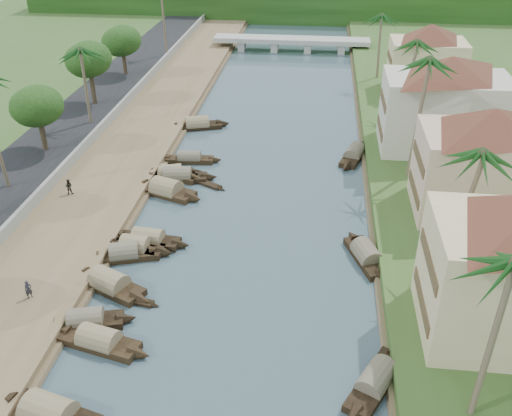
# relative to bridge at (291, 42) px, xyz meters

# --- Properties ---
(ground) EXTENTS (220.00, 220.00, 0.00)m
(ground) POSITION_rel_bridge_xyz_m (-0.00, -72.00, -1.72)
(ground) COLOR #3C515A
(ground) RESTS_ON ground
(left_bank) EXTENTS (10.00, 180.00, 0.80)m
(left_bank) POSITION_rel_bridge_xyz_m (-16.00, -52.00, -1.32)
(left_bank) COLOR brown
(left_bank) RESTS_ON ground
(right_bank) EXTENTS (16.00, 180.00, 1.20)m
(right_bank) POSITION_rel_bridge_xyz_m (19.00, -52.00, -1.12)
(right_bank) COLOR #385522
(right_bank) RESTS_ON ground
(road) EXTENTS (8.00, 180.00, 1.40)m
(road) POSITION_rel_bridge_xyz_m (-24.50, -52.00, -1.02)
(road) COLOR black
(road) RESTS_ON ground
(retaining_wall) EXTENTS (0.40, 180.00, 1.10)m
(retaining_wall) POSITION_rel_bridge_xyz_m (-20.20, -52.00, -0.37)
(retaining_wall) COLOR gray
(retaining_wall) RESTS_ON left_bank
(treeline) EXTENTS (120.00, 14.00, 8.00)m
(treeline) POSITION_rel_bridge_xyz_m (-0.00, 28.00, 2.28)
(treeline) COLOR #16350E
(treeline) RESTS_ON ground
(bridge) EXTENTS (28.00, 4.00, 2.40)m
(bridge) POSITION_rel_bridge_xyz_m (0.00, 0.00, 0.00)
(bridge) COLOR #A9A89E
(bridge) RESTS_ON ground
(building_mid) EXTENTS (14.11, 14.11, 9.70)m
(building_mid) POSITION_rel_bridge_xyz_m (19.99, -58.00, 4.41)
(building_mid) COLOR #D3AF95
(building_mid) RESTS_ON right_bank
(building_far) EXTENTS (15.59, 15.59, 10.20)m
(building_far) POSITION_rel_bridge_xyz_m (18.99, -44.00, 4.66)
(building_far) COLOR beige
(building_far) RESTS_ON right_bank
(building_distant) EXTENTS (12.62, 12.62, 9.20)m
(building_distant) POSITION_rel_bridge_xyz_m (19.99, -24.00, 4.16)
(building_distant) COLOR beige
(building_distant) RESTS_ON right_bank
(sampan_1) EXTENTS (8.59, 4.01, 2.46)m
(sampan_1) POSITION_rel_bridge_xyz_m (-8.85, -83.46, -1.30)
(sampan_1) COLOR black
(sampan_1) RESTS_ON ground
(sampan_2) EXTENTS (7.99, 3.39, 2.09)m
(sampan_2) POSITION_rel_bridge_xyz_m (-8.12, -77.28, -1.31)
(sampan_2) COLOR black
(sampan_2) RESTS_ON ground
(sampan_3) EXTENTS (7.24, 3.17, 1.95)m
(sampan_3) POSITION_rel_bridge_xyz_m (-9.73, -75.45, -1.31)
(sampan_3) COLOR black
(sampan_3) RESTS_ON ground
(sampan_4) EXTENTS (8.10, 5.10, 2.30)m
(sampan_4) POSITION_rel_bridge_xyz_m (-9.50, -71.23, -1.30)
(sampan_4) COLOR black
(sampan_4) RESTS_ON ground
(sampan_5) EXTENTS (6.88, 2.40, 2.17)m
(sampan_5) POSITION_rel_bridge_xyz_m (-9.03, -66.15, -1.31)
(sampan_5) COLOR black
(sampan_5) RESTS_ON ground
(sampan_6) EXTENTS (7.00, 3.59, 2.07)m
(sampan_6) POSITION_rel_bridge_xyz_m (-9.67, -67.21, -1.31)
(sampan_6) COLOR black
(sampan_6) RESTS_ON ground
(sampan_7) EXTENTS (7.70, 2.37, 2.04)m
(sampan_7) POSITION_rel_bridge_xyz_m (-8.29, -64.82, -1.31)
(sampan_7) COLOR black
(sampan_7) RESTS_ON ground
(sampan_8) EXTENTS (8.37, 4.69, 2.50)m
(sampan_8) POSITION_rel_bridge_xyz_m (-8.95, -55.98, -1.30)
(sampan_8) COLOR black
(sampan_8) RESTS_ON ground
(sampan_9) EXTENTS (8.58, 2.73, 2.14)m
(sampan_9) POSITION_rel_bridge_xyz_m (-8.59, -52.89, -1.31)
(sampan_9) COLOR black
(sampan_9) RESTS_ON ground
(sampan_10) EXTENTS (7.59, 2.91, 2.07)m
(sampan_10) POSITION_rel_bridge_xyz_m (-9.23, -52.55, -1.31)
(sampan_10) COLOR black
(sampan_10) RESTS_ON ground
(sampan_11) EXTENTS (7.07, 3.93, 2.04)m
(sampan_11) POSITION_rel_bridge_xyz_m (-9.44, -52.42, -1.31)
(sampan_11) COLOR black
(sampan_11) RESTS_ON ground
(sampan_12) EXTENTS (7.36, 1.81, 1.80)m
(sampan_12) POSITION_rel_bridge_xyz_m (-8.27, -48.41, -1.32)
(sampan_12) COLOR black
(sampan_12) RESTS_ON ground
(sampan_13) EXTENTS (8.56, 4.32, 2.30)m
(sampan_13) POSITION_rel_bridge_xyz_m (-9.45, -38.57, -1.30)
(sampan_13) COLOR black
(sampan_13) RESTS_ON ground
(sampan_14) EXTENTS (5.17, 7.99, 2.02)m
(sampan_14) POSITION_rel_bridge_xyz_m (9.97, -78.72, -1.31)
(sampan_14) COLOR black
(sampan_14) RESTS_ON ground
(sampan_15) EXTENTS (4.30, 8.05, 2.15)m
(sampan_15) POSITION_rel_bridge_xyz_m (10.13, -65.20, -1.31)
(sampan_15) COLOR black
(sampan_15) RESTS_ON ground
(sampan_16) EXTENTS (4.11, 8.73, 2.12)m
(sampan_16) POSITION_rel_bridge_xyz_m (9.81, -45.21, -1.31)
(sampan_16) COLOR black
(sampan_16) RESTS_ON ground
(canoe_1) EXTENTS (4.29, 1.45, 0.69)m
(canoe_1) POSITION_rel_bridge_xyz_m (-7.24, -72.58, -1.62)
(canoe_1) COLOR black
(canoe_1) RESTS_ON ground
(canoe_2) EXTENTS (5.11, 3.31, 0.79)m
(canoe_2) POSITION_rel_bridge_xyz_m (-5.61, -53.43, -1.62)
(canoe_2) COLOR black
(canoe_2) RESTS_ON ground
(palm_0) EXTENTS (3.20, 3.20, 11.88)m
(palm_0) POSITION_rel_bridge_xyz_m (15.00, -81.23, 9.56)
(palm_0) COLOR #74644D
(palm_0) RESTS_ON ground
(palm_1) EXTENTS (3.20, 3.20, 11.43)m
(palm_1) POSITION_rel_bridge_xyz_m (16.00, -67.56, 9.14)
(palm_1) COLOR #74644D
(palm_1) RESTS_ON ground
(palm_2) EXTENTS (3.20, 3.20, 13.28)m
(palm_2) POSITION_rel_bridge_xyz_m (15.00, -51.22, 10.90)
(palm_2) COLOR #74644D
(palm_2) RESTS_ON ground
(palm_3) EXTENTS (3.20, 3.20, 10.72)m
(palm_3) POSITION_rel_bridge_xyz_m (16.00, -33.98, 8.46)
(palm_3) COLOR #74644D
(palm_3) RESTS_ON ground
(palm_6) EXTENTS (3.20, 3.20, 10.44)m
(palm_6) POSITION_rel_bridge_xyz_m (-22.00, -41.58, 8.37)
(palm_6) COLOR #74644D
(palm_6) RESTS_ON ground
(palm_7) EXTENTS (3.20, 3.20, 10.63)m
(palm_7) POSITION_rel_bridge_xyz_m (14.00, -18.37, 8.35)
(palm_7) COLOR #74644D
(palm_7) RESTS_ON ground
(tree_3) EXTENTS (5.14, 5.14, 7.10)m
(tree_3) POSITION_rel_bridge_xyz_m (-24.00, -49.91, 4.59)
(tree_3) COLOR #4D3D2C
(tree_3) RESTS_ON ground
(tree_4) EXTENTS (5.39, 5.39, 8.04)m
(tree_4) POSITION_rel_bridge_xyz_m (-24.00, -34.77, 5.41)
(tree_4) COLOR #4D3D2C
(tree_4) RESTS_ON ground
(tree_5) EXTENTS (5.24, 5.24, 7.14)m
(tree_5) POSITION_rel_bridge_xyz_m (-24.00, -21.64, 4.60)
(tree_5) COLOR #4D3D2C
(tree_5) RESTS_ON ground
(tree_6) EXTENTS (4.67, 4.67, 6.95)m
(tree_6) POSITION_rel_bridge_xyz_m (24.00, -42.39, 4.42)
(tree_6) COLOR #4D3D2C
(tree_6) RESTS_ON ground
(person_near) EXTENTS (0.61, 0.62, 1.44)m
(person_near) POSITION_rel_bridge_xyz_m (-14.49, -73.86, -0.20)
(person_near) COLOR #27272F
(person_near) RESTS_ON left_bank
(person_far) EXTENTS (0.83, 0.69, 1.55)m
(person_far) POSITION_rel_bridge_xyz_m (-17.87, -58.36, -0.15)
(person_far) COLOR #2B271E
(person_far) RESTS_ON left_bank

